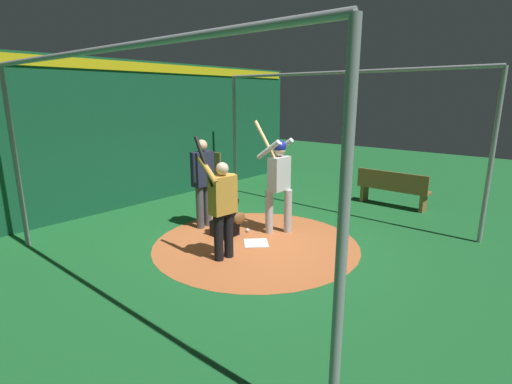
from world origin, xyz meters
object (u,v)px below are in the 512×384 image
object	(u,v)px
umpire	(203,179)
baseball_0	(248,230)
bat_rack	(211,171)
visitor	(222,204)
catcher	(226,217)
batter	(278,177)
bench	(392,188)
home_plate	(256,243)

from	to	relation	value
umpire	baseball_0	world-z (taller)	umpire
bat_rack	baseball_0	xyz separation A→B (m)	(3.18, -2.02, -0.45)
visitor	catcher	bearing A→B (deg)	138.70
catcher	bat_rack	distance (m)	3.86
umpire	visitor	world-z (taller)	visitor
catcher	umpire	distance (m)	0.94
batter	baseball_0	size ratio (longest dim) A/B	28.62
bench	baseball_0	size ratio (longest dim) A/B	22.40
umpire	baseball_0	distance (m)	1.33
bench	umpire	bearing A→B (deg)	-120.75
bench	baseball_0	distance (m)	3.84
home_plate	visitor	world-z (taller)	visitor
home_plate	batter	world-z (taller)	batter
home_plate	visitor	distance (m)	1.22
catcher	umpire	xyz separation A→B (m)	(-0.71, 0.08, 0.61)
batter	bat_rack	distance (m)	4.02
bench	batter	bearing A→B (deg)	-107.09
catcher	bat_rack	world-z (taller)	bat_rack
home_plate	visitor	size ratio (longest dim) A/B	0.21
batter	bench	world-z (taller)	batter
batter	umpire	world-z (taller)	batter
umpire	bat_rack	xyz separation A→B (m)	(-2.30, 2.34, -0.49)
bench	baseball_0	bearing A→B (deg)	-111.80
bench	home_plate	bearing A→B (deg)	-103.26
visitor	bench	world-z (taller)	visitor
umpire	visitor	xyz separation A→B (m)	(1.39, -0.84, -0.07)
home_plate	bat_rack	distance (m)	4.40
home_plate	catcher	world-z (taller)	catcher
catcher	visitor	world-z (taller)	visitor
visitor	bat_rack	xyz separation A→B (m)	(-3.68, 3.18, -0.42)
bat_rack	visitor	bearing A→B (deg)	-40.83
bat_rack	bench	world-z (taller)	bat_rack
baseball_0	visitor	bearing A→B (deg)	-66.37
home_plate	bat_rack	world-z (taller)	bat_rack
batter	umpire	size ratio (longest dim) A/B	1.21
visitor	bench	distance (m)	4.81
baseball_0	home_plate	bearing A→B (deg)	-34.08
catcher	baseball_0	world-z (taller)	catcher
batter	bat_rack	size ratio (longest dim) A/B	2.02
catcher	visitor	distance (m)	1.15
home_plate	bench	distance (m)	4.01
home_plate	bat_rack	xyz separation A→B (m)	(-3.68, 2.36, 0.48)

